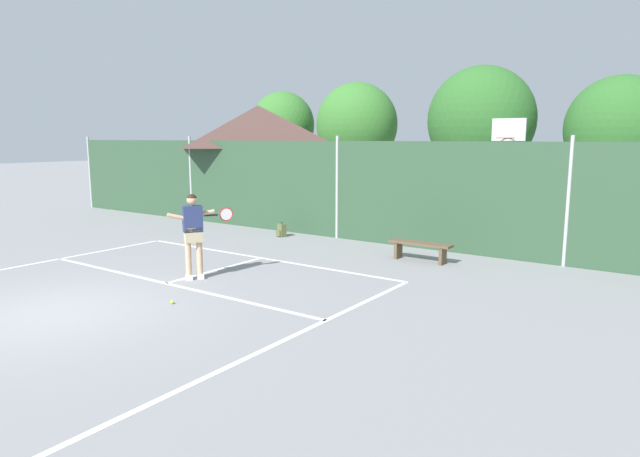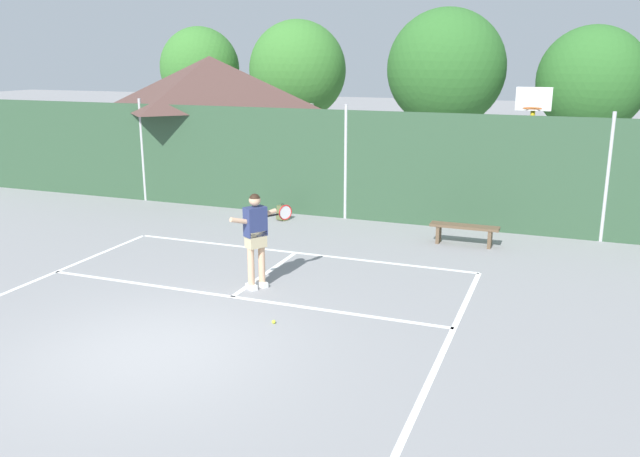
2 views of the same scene
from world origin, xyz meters
name	(u,v)px [view 1 (image 1 of 2)]	position (x,y,z in m)	size (l,w,h in m)	color
ground_plane	(52,314)	(0.00, 0.00, 0.00)	(120.00, 120.00, 0.00)	gray
court_markings	(86,305)	(0.00, 0.65, 0.00)	(8.30, 11.10, 0.01)	white
chainlink_fence	(337,190)	(0.00, 9.00, 1.47)	(26.09, 0.09, 3.09)	#2D4C33
basketball_hoop	(507,165)	(4.62, 10.43, 2.31)	(0.90, 0.67, 3.55)	yellow
clubhouse_building	(259,158)	(-5.80, 12.00, 2.24)	(5.75, 5.73, 4.31)	beige
treeline_backdrop	(508,121)	(1.83, 19.64, 3.76)	(26.58, 4.36, 6.41)	brown
tennis_player	(194,229)	(0.22, 3.10, 1.11)	(0.73, 1.30, 1.85)	silver
tennis_ball	(172,302)	(1.25, 1.60, 0.03)	(0.07, 0.07, 0.07)	#CCE033
backpack_olive	(281,230)	(-1.52, 8.18, 0.19)	(0.33, 0.31, 0.46)	#566038
courtside_bench	(420,247)	(3.46, 7.50, 0.36)	(1.60, 0.36, 0.48)	brown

